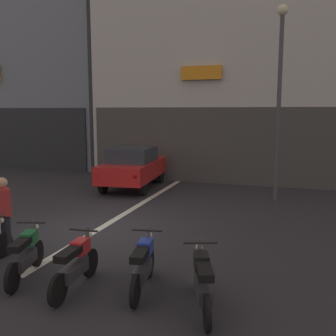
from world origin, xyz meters
TOP-DOWN VIEW (x-y plane):
  - ground_plane at (0.00, 0.00)m, footprint 120.00×120.00m
  - lane_centre_line at (0.00, 6.00)m, footprint 0.20×18.00m
  - building_corner_left at (-10.07, 12.39)m, footprint 10.23×7.90m
  - building_mid_block at (1.22, 12.39)m, footprint 10.71×10.09m
  - car_red_crossing_near at (-1.29, 5.41)m, footprint 2.13×4.25m
  - street_lamp at (4.19, 4.92)m, footprint 0.36×0.36m
  - motorcycle_green_row_left_mid at (0.16, -2.98)m, footprint 0.63×1.62m
  - motorcycle_red_row_centre at (1.27, -3.10)m, footprint 0.55×1.67m
  - motorcycle_blue_row_right_mid at (2.38, -2.76)m, footprint 0.55×1.66m
  - motorcycle_black_row_rightmost at (3.48, -3.09)m, footprint 0.69×1.60m
  - person_by_motorcycles at (-1.04, -2.11)m, footprint 0.42×0.38m

SIDE VIEW (x-z plane):
  - ground_plane at x=0.00m, z-range 0.00..0.00m
  - lane_centre_line at x=0.00m, z-range 0.00..0.01m
  - motorcycle_green_row_left_mid at x=0.16m, z-range -0.03..0.95m
  - motorcycle_red_row_centre at x=1.27m, z-range -0.03..0.95m
  - motorcycle_blue_row_right_mid at x=2.38m, z-range -0.03..0.95m
  - motorcycle_black_row_rightmost at x=3.48m, z-range -0.03..0.95m
  - person_by_motorcycles at x=-1.04m, z-range 0.02..1.69m
  - car_red_crossing_near at x=-1.29m, z-range 0.07..1.71m
  - street_lamp at x=4.19m, z-range 0.73..7.16m
  - building_mid_block at x=1.22m, z-range -0.01..16.88m
  - building_corner_left at x=-10.07m, z-range -0.02..18.15m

